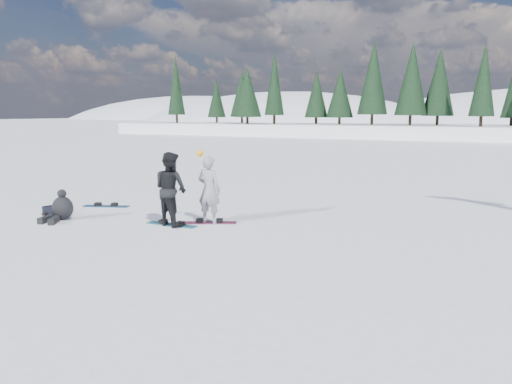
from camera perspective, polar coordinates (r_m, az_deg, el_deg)
ground at (r=13.09m, az=-9.71°, el=-4.62°), size 420.00×420.00×0.00m
alpine_backdrop at (r=201.03m, az=21.17°, el=3.58°), size 412.50×227.00×53.20m
snowboarder_woman at (r=13.88m, az=-5.39°, el=0.28°), size 0.70×0.46×2.05m
snowboarder_man at (r=13.76m, az=-9.74°, el=0.35°), size 1.14×0.98×2.02m
seated_rider at (r=15.41m, az=-21.38°, el=-1.75°), size 0.80×1.16×0.89m
gear_bag at (r=16.13m, az=-22.33°, el=-2.04°), size 0.45×0.30×0.30m
snowboard_woman at (r=14.05m, az=-5.32°, el=-3.52°), size 1.46×0.93×0.03m
snowboard_man at (r=13.95m, az=-9.63°, el=-3.70°), size 1.51×0.32×0.03m
snowboard_loose_b at (r=15.84m, az=-22.47°, el=-2.74°), size 1.43×1.02×0.03m
snowboard_loose_c at (r=17.15m, az=-16.75°, el=-1.57°), size 1.50×0.80×0.03m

